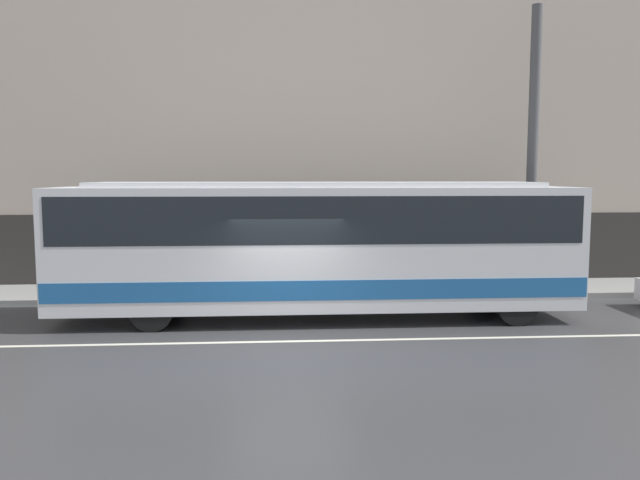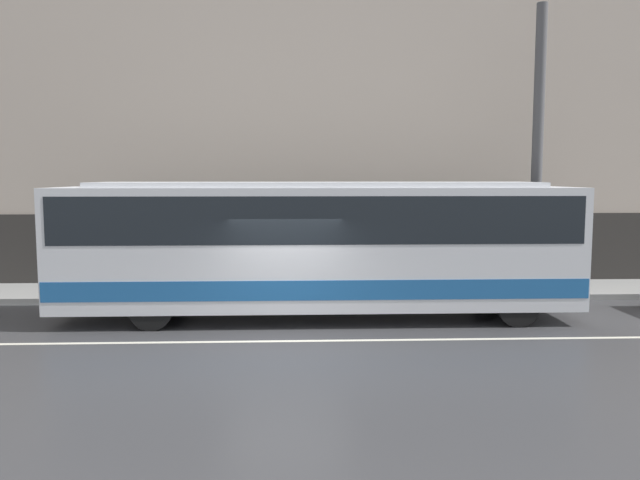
{
  "view_description": "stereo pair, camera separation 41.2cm",
  "coord_description": "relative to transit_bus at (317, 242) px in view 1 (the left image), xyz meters",
  "views": [
    {
      "loc": [
        -0.2,
        -12.73,
        3.43
      ],
      "look_at": [
        0.82,
        2.17,
        1.91
      ],
      "focal_mm": 35.0,
      "sensor_mm": 36.0,
      "label": 1
    },
    {
      "loc": [
        0.21,
        -12.76,
        3.43
      ],
      "look_at": [
        0.82,
        2.17,
        1.91
      ],
      "focal_mm": 35.0,
      "sensor_mm": 36.0,
      "label": 2
    }
  ],
  "objects": [
    {
      "name": "ground_plane",
      "position": [
        -0.76,
        -2.17,
        -1.86
      ],
      "size": [
        60.0,
        60.0,
        0.0
      ],
      "primitive_type": "plane",
      "color": "#38383A"
    },
    {
      "name": "sidewalk",
      "position": [
        -0.76,
        3.11,
        -1.78
      ],
      "size": [
        60.0,
        2.56,
        0.16
      ],
      "color": "gray",
      "rests_on": "ground_plane"
    },
    {
      "name": "building_facade",
      "position": [
        -0.76,
        4.53,
        2.54
      ],
      "size": [
        60.0,
        0.35,
        9.13
      ],
      "color": "#B7A899",
      "rests_on": "ground_plane"
    },
    {
      "name": "lane_stripe",
      "position": [
        -0.76,
        -2.17,
        -1.86
      ],
      "size": [
        54.0,
        0.14,
        0.01
      ],
      "color": "beige",
      "rests_on": "ground_plane"
    },
    {
      "name": "transit_bus",
      "position": [
        0.0,
        0.0,
        0.0
      ],
      "size": [
        12.33,
        2.5,
        3.3
      ],
      "color": "silver",
      "rests_on": "ground_plane"
    },
    {
      "name": "utility_pole_near",
      "position": [
        6.23,
        2.36,
        2.3
      ],
      "size": [
        0.3,
        0.3,
        7.98
      ],
      "color": "#4C4C4F",
      "rests_on": "sidewalk"
    }
  ]
}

